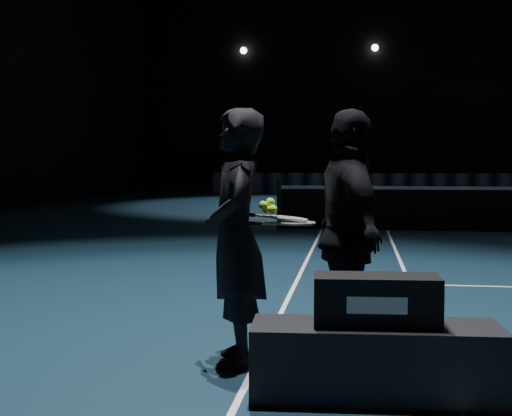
{
  "coord_description": "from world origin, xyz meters",
  "views": [
    {
      "loc": [
        -4.76,
        -15.11,
        1.53
      ],
      "look_at": [
        -5.5,
        -9.87,
        1.16
      ],
      "focal_mm": 50.0,
      "sensor_mm": 36.0,
      "label": 1
    }
  ],
  "objects_px": {
    "racket_lower": "(296,223)",
    "racket_upper": "(289,218)",
    "tennis_balls": "(270,207)",
    "player_bench": "(376,361)",
    "player_a": "(236,237)",
    "racket_bag": "(376,300)",
    "player_b": "(350,236)"
  },
  "relations": [
    {
      "from": "racket_upper",
      "to": "player_bench",
      "type": "bearing_deg",
      "value": -64.75
    },
    {
      "from": "player_bench",
      "to": "racket_upper",
      "type": "xyz_separation_m",
      "value": [
        -0.63,
        0.76,
        0.84
      ]
    },
    {
      "from": "player_a",
      "to": "racket_upper",
      "type": "distance_m",
      "value": 0.42
    },
    {
      "from": "racket_lower",
      "to": "tennis_balls",
      "type": "bearing_deg",
      "value": 178.53
    },
    {
      "from": "player_bench",
      "to": "racket_upper",
      "type": "relative_size",
      "value": 2.32
    },
    {
      "from": "racket_bag",
      "to": "racket_upper",
      "type": "xyz_separation_m",
      "value": [
        -0.63,
        0.76,
        0.45
      ]
    },
    {
      "from": "player_bench",
      "to": "racket_lower",
      "type": "height_order",
      "value": "racket_lower"
    },
    {
      "from": "racket_lower",
      "to": "tennis_balls",
      "type": "distance_m",
      "value": 0.23
    },
    {
      "from": "player_bench",
      "to": "tennis_balls",
      "type": "xyz_separation_m",
      "value": [
        -0.77,
        0.7,
        0.93
      ]
    },
    {
      "from": "player_bench",
      "to": "racket_lower",
      "type": "bearing_deg",
      "value": 124.92
    },
    {
      "from": "racket_lower",
      "to": "tennis_balls",
      "type": "relative_size",
      "value": 5.67
    },
    {
      "from": "player_a",
      "to": "player_b",
      "type": "height_order",
      "value": "same"
    },
    {
      "from": "player_a",
      "to": "racket_lower",
      "type": "bearing_deg",
      "value": 90.21
    },
    {
      "from": "player_bench",
      "to": "player_a",
      "type": "relative_size",
      "value": 0.83
    },
    {
      "from": "racket_upper",
      "to": "player_b",
      "type": "bearing_deg",
      "value": -9.08
    },
    {
      "from": "player_b",
      "to": "tennis_balls",
      "type": "bearing_deg",
      "value": 81.21
    },
    {
      "from": "racket_lower",
      "to": "racket_upper",
      "type": "xyz_separation_m",
      "value": [
        -0.06,
        0.03,
        0.03
      ]
    },
    {
      "from": "tennis_balls",
      "to": "racket_lower",
      "type": "bearing_deg",
      "value": 9.03
    },
    {
      "from": "player_b",
      "to": "tennis_balls",
      "type": "xyz_separation_m",
      "value": [
        -0.59,
        -0.1,
        0.22
      ]
    },
    {
      "from": "player_bench",
      "to": "tennis_balls",
      "type": "relative_size",
      "value": 13.15
    },
    {
      "from": "player_a",
      "to": "racket_upper",
      "type": "bearing_deg",
      "value": 95.92
    },
    {
      "from": "player_a",
      "to": "player_b",
      "type": "bearing_deg",
      "value": 90.21
    },
    {
      "from": "racket_lower",
      "to": "tennis_balls",
      "type": "xyz_separation_m",
      "value": [
        -0.19,
        -0.03,
        0.12
      ]
    },
    {
      "from": "player_a",
      "to": "tennis_balls",
      "type": "xyz_separation_m",
      "value": [
        0.25,
        0.05,
        0.22
      ]
    },
    {
      "from": "player_bench",
      "to": "player_b",
      "type": "relative_size",
      "value": 0.83
    },
    {
      "from": "player_b",
      "to": "tennis_balls",
      "type": "height_order",
      "value": "player_b"
    },
    {
      "from": "player_a",
      "to": "racket_upper",
      "type": "height_order",
      "value": "player_a"
    },
    {
      "from": "racket_bag",
      "to": "player_a",
      "type": "xyz_separation_m",
      "value": [
        -1.02,
        0.64,
        0.32
      ]
    },
    {
      "from": "tennis_balls",
      "to": "racket_bag",
      "type": "bearing_deg",
      "value": -42.26
    },
    {
      "from": "tennis_balls",
      "to": "player_bench",
      "type": "bearing_deg",
      "value": -42.26
    },
    {
      "from": "racket_upper",
      "to": "tennis_balls",
      "type": "height_order",
      "value": "tennis_balls"
    },
    {
      "from": "tennis_balls",
      "to": "player_b",
      "type": "bearing_deg",
      "value": 10.02
    }
  ]
}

